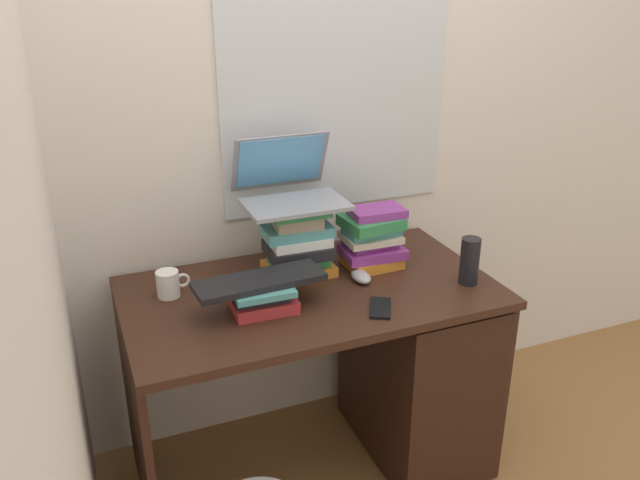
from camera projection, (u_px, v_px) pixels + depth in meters
ground_plane at (311, 465)px, 2.55m from camera, size 6.00×6.00×0.00m
wall_back at (270, 113)px, 2.39m from camera, size 6.00×0.06×2.60m
wall_left at (31, 166)px, 1.77m from camera, size 0.05×6.00×2.60m
desk at (392, 360)px, 2.48m from camera, size 1.27×0.72×0.77m
book_stack_tall at (298, 243)px, 2.32m from camera, size 0.25×0.20×0.26m
book_stack_keyboard_riser at (261, 296)px, 2.11m from camera, size 0.21×0.19×0.09m
book_stack_side at (372, 238)px, 2.40m from camera, size 0.24×0.20×0.22m
laptop at (288, 186)px, 2.30m from camera, size 0.35×0.32×0.22m
keyboard at (259, 281)px, 2.09m from camera, size 0.43×0.17×0.02m
computer_mouse at (361, 276)px, 2.30m from camera, size 0.06×0.10×0.04m
mug at (169, 284)px, 2.19m from camera, size 0.11×0.08×0.09m
water_bottle at (470, 261)px, 2.26m from camera, size 0.07×0.07×0.17m
cell_phone at (380, 308)px, 2.12m from camera, size 0.12×0.15×0.01m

